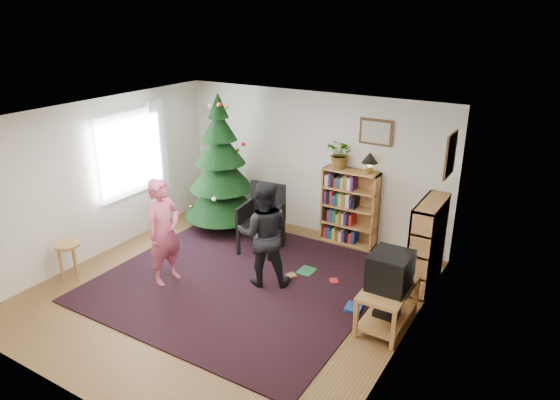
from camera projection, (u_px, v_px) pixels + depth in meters
The scene contains 23 objects.
floor at pixel (228, 290), 7.15m from camera, with size 5.00×5.00×0.00m, color brown.
ceiling at pixel (221, 117), 6.25m from camera, with size 5.00×5.00×0.00m, color white.
wall_back at pixel (311, 163), 8.70m from camera, with size 5.00×0.02×2.50m, color silver.
wall_front at pixel (65, 295), 4.70m from camera, with size 5.00×0.02×2.50m, color silver.
wall_left at pixel (98, 179), 7.90m from camera, with size 0.02×5.00×2.50m, color silver.
wall_right at pixel (407, 254), 5.50m from camera, with size 0.02×5.00×2.50m, color silver.
rug at pixel (240, 280), 7.39m from camera, with size 3.80×3.60×0.02m, color black.
window_pane at pixel (127, 155), 8.28m from camera, with size 0.04×1.20×1.40m, color silver.
curtain at pixel (158, 146), 8.82m from camera, with size 0.06×0.35×1.60m, color white.
picture_back at pixel (376, 132), 7.87m from camera, with size 0.55×0.03×0.42m.
picture_right at pixel (451, 155), 6.66m from camera, with size 0.03×0.50×0.60m.
christmas_tree at pixel (221, 174), 8.83m from camera, with size 1.37×1.37×2.48m.
bookshelf_back at pixel (350, 206), 8.38m from camera, with size 0.95×0.30×1.30m.
bookshelf_right at pixel (427, 243), 7.07m from camera, with size 0.30×0.95×1.30m.
tv_stand at pixel (388, 302), 6.27m from camera, with size 0.53×0.96×0.55m.
crt_tv at pixel (390, 271), 6.11m from camera, with size 0.48×0.52×0.46m.
armchair at pixel (265, 215), 8.17m from camera, with size 0.69×0.69×1.12m.
stool at pixel (68, 252), 7.27m from camera, with size 0.36×0.36×0.59m.
person_standing at pixel (164, 232), 7.12m from camera, with size 0.58×0.38×1.58m, color #C44E67.
person_by_chair at pixel (264, 234), 7.06m from camera, with size 0.77×0.60×1.59m, color black.
potted_plant at pixel (341, 154), 8.16m from camera, with size 0.45×0.39×0.50m, color gray.
table_lamp at pixel (370, 159), 7.93m from camera, with size 0.26×0.26×0.35m.
floor_clutter at pixel (331, 282), 7.28m from camera, with size 1.35×1.02×0.08m.
Camera 1 is at (3.84, -4.93, 3.78)m, focal length 32.00 mm.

